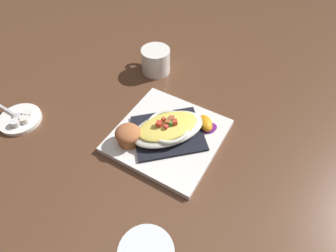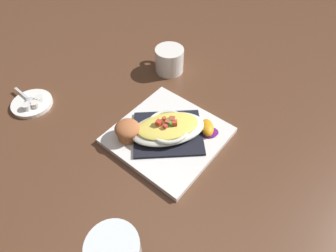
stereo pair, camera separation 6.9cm
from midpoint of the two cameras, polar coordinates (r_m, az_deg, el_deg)
name	(u,v)px [view 1 (the left image)]	position (r m, az deg, el deg)	size (l,w,h in m)	color
ground_plane	(168,138)	(0.72, -2.72, -2.50)	(2.60, 2.60, 0.00)	brown
square_plate	(168,136)	(0.72, -2.74, -2.12)	(0.25, 0.25, 0.02)	white
folded_napkin	(168,133)	(0.71, -2.78, -1.57)	(0.17, 0.15, 0.01)	black
gratin_dish	(168,128)	(0.69, -2.84, -0.50)	(0.21, 0.20, 0.04)	silver
muffin	(128,135)	(0.69, -10.93, -1.99)	(0.06, 0.06, 0.05)	#A76233
orange_garnish	(206,124)	(0.72, 5.00, 0.25)	(0.07, 0.06, 0.02)	#5A196C
coffee_mug	(155,62)	(0.90, -4.78, 12.74)	(0.11, 0.09, 0.08)	white
creamer_saucer	(20,119)	(0.87, -29.76, 1.06)	(0.11, 0.11, 0.01)	white
spoon	(17,116)	(0.87, -30.23, 1.66)	(0.10, 0.04, 0.01)	silver
creamer_cup_0	(16,123)	(0.85, -30.50, 0.40)	(0.02, 0.02, 0.02)	white
creamer_cup_1	(24,120)	(0.84, -29.15, 1.00)	(0.02, 0.02, 0.02)	white
creamer_cup_2	(28,114)	(0.86, -28.54, 2.09)	(0.02, 0.02, 0.02)	white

